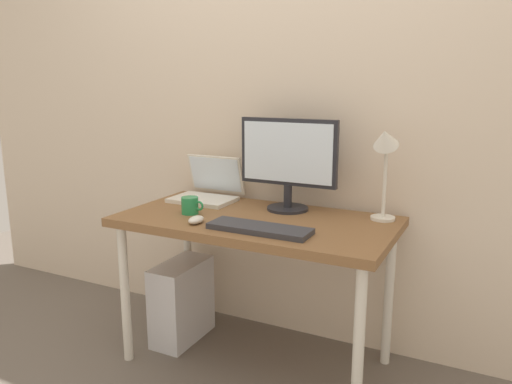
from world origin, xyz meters
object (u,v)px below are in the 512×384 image
laptop (208,189)px  mouse (196,220)px  keyboard (259,228)px  monitor (288,159)px  desk_lamp (385,153)px  coffee_mug (190,205)px  computer_tower (182,301)px  desk (256,232)px

laptop → mouse: laptop is taller
laptop → keyboard: (0.50, -0.40, -0.05)m
keyboard → monitor: bearing=95.3°
desk_lamp → coffee_mug: desk_lamp is taller
computer_tower → laptop: bearing=72.3°
desk → mouse: size_ratio=13.95×
laptop → computer_tower: 0.61m
coffee_mug → computer_tower: (-0.14, 0.10, -0.56)m
keyboard → coffee_mug: (-0.42, 0.11, 0.03)m
monitor → desk_lamp: (0.45, 0.00, 0.06)m
mouse → computer_tower: (-0.26, 0.23, -0.53)m
keyboard → computer_tower: bearing=159.2°
desk_lamp → computer_tower: size_ratio=1.04×
coffee_mug → computer_tower: size_ratio=0.27×
mouse → computer_tower: mouse is taller
desk_lamp → mouse: size_ratio=4.84×
desk_lamp → computer_tower: desk_lamp is taller
laptop → keyboard: 0.64m
monitor → computer_tower: monitor is taller
mouse → coffee_mug: bearing=132.2°
monitor → keyboard: monitor is taller
computer_tower → mouse: bearing=-42.0°
desk → desk_lamp: desk_lamp is taller
desk → laptop: (-0.39, 0.21, 0.13)m
coffee_mug → desk_lamp: bearing=18.1°
desk_lamp → computer_tower: bearing=-170.2°
desk → keyboard: (0.11, -0.19, 0.08)m
desk_lamp → keyboard: size_ratio=0.99×
desk → monitor: (0.07, 0.19, 0.32)m
desk → keyboard: 0.23m
mouse → keyboard: bearing=3.8°
desk → computer_tower: (-0.45, 0.03, -0.44)m
desk_lamp → coffee_mug: 0.92m
laptop → computer_tower: size_ratio=0.76×
computer_tower → monitor: bearing=17.9°
monitor → mouse: (-0.26, -0.40, -0.23)m
monitor → keyboard: bearing=-84.7°
monitor → desk_lamp: size_ratio=1.11×
desk → desk_lamp: bearing=20.2°
desk → mouse: (-0.19, -0.21, 0.09)m
monitor → laptop: bearing=177.6°
monitor → desk_lamp: monitor is taller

